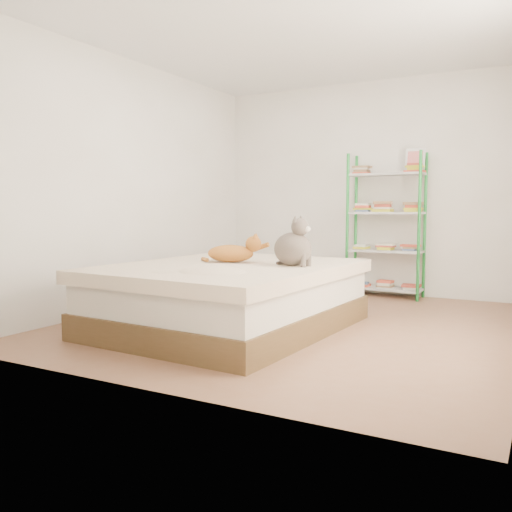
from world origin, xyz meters
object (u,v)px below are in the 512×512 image
Objects in this scene: grey_cat at (293,242)px; shelf_unit at (386,230)px; white_bin at (268,276)px; orange_cat at (230,251)px; cardboard_box at (301,292)px; bed at (230,296)px.

grey_cat is 2.21m from shelf_unit.
grey_cat reaches higher than white_bin.
shelf_unit is (0.83, 2.19, 0.13)m from orange_cat.
orange_cat is at bearing -82.58° from cardboard_box.
grey_cat is 0.59× the size of cardboard_box.
cardboard_box is at bearing 51.44° from orange_cat.
bed is 6.31× the size of white_bin.
bed is at bearing -70.83° from white_bin.
bed is 4.66× the size of orange_cat.
shelf_unit is 4.75× the size of white_bin.
shelf_unit reaches higher than grey_cat.
bed is at bearing -75.03° from cardboard_box.
bed is 2.52m from shelf_unit.
white_bin is at bearing 39.21° from grey_cat.
bed is at bearing 113.35° from grey_cat.
orange_cat is 1.06m from cardboard_box.
bed is 5.61× the size of grey_cat.
orange_cat is at bearing -110.83° from shelf_unit.
white_bin is at bearing -175.21° from shelf_unit.
grey_cat is at bearing -57.75° from white_bin.
orange_cat reaches higher than white_bin.
grey_cat is at bearing 19.58° from bed.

